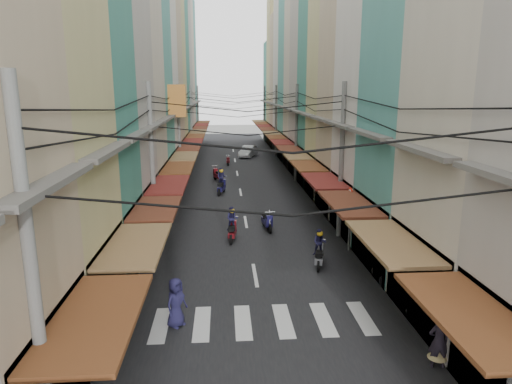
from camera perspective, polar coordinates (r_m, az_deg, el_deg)
name	(u,v)px	position (r m, az deg, el deg)	size (l,w,h in m)	color
ground	(252,258)	(21.77, -0.49, -8.31)	(160.00, 160.00, 0.00)	slate
road	(238,177)	(41.04, -2.28, 1.83)	(10.00, 80.00, 0.02)	black
sidewalk_left	(165,178)	(41.34, -11.32, 1.70)	(3.00, 80.00, 0.06)	slate
sidewalk_right	(309,176)	(41.74, 6.68, 1.97)	(3.00, 80.00, 0.06)	slate
crosswalk	(263,321)	(16.32, 0.91, -15.84)	(7.55, 2.40, 0.01)	silver
building_row_left	(135,62)	(37.46, -14.89, 15.39)	(7.80, 67.67, 23.70)	silver
building_row_right	(338,68)	(37.87, 10.27, 15.02)	(7.80, 68.98, 22.59)	#3B8373
utility_poles	(239,105)	(35.31, -2.10, 10.80)	(10.20, 66.13, 8.20)	slate
white_car	(248,157)	(53.39, -0.98, 4.41)	(4.53, 1.78, 1.60)	silver
bicycle	(391,246)	(24.44, 16.52, -6.45)	(0.55, 1.46, 1.00)	black
moving_scooters	(240,200)	(30.52, -1.98, -1.00)	(5.15, 29.96, 2.01)	black
parked_scooters	(384,280)	(19.02, 15.74, -10.48)	(12.77, 15.06, 1.01)	black
pedestrians	(164,224)	(23.90, -11.49, -3.91)	(12.57, 19.72, 2.24)	black
market_umbrella	(470,273)	(15.57, 25.15, -9.14)	(2.54, 2.54, 2.68)	#B2B2B7
traffic_sign	(350,204)	(22.45, 11.66, -1.53)	(0.10, 0.71, 3.23)	slate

